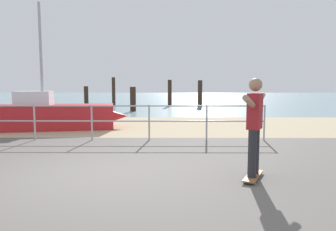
{
  "coord_description": "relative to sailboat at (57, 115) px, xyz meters",
  "views": [
    {
      "loc": [
        1.52,
        -5.26,
        1.62
      ],
      "look_at": [
        1.47,
        2.0,
        0.9
      ],
      "focal_mm": 32.97,
      "sensor_mm": 36.0,
      "label": 1
    }
  ],
  "objects": [
    {
      "name": "ground_plane",
      "position": [
        2.63,
        -6.9,
        -0.52
      ],
      "size": [
        24.0,
        10.0,
        0.04
      ],
      "primitive_type": "cube",
      "color": "#605B56",
      "rests_on": "ground"
    },
    {
      "name": "beach_strip",
      "position": [
        2.63,
        1.1,
        -0.52
      ],
      "size": [
        24.0,
        6.0,
        0.04
      ],
      "primitive_type": "cube",
      "color": "tan",
      "rests_on": "ground"
    },
    {
      "name": "sea_surface",
      "position": [
        2.63,
        29.1,
        -0.52
      ],
      "size": [
        72.0,
        50.0,
        0.04
      ],
      "primitive_type": "cube",
      "color": "#75939E",
      "rests_on": "ground"
    },
    {
      "name": "railing_fence",
      "position": [
        1.04,
        -2.3,
        0.18
      ],
      "size": [
        11.72,
        0.05,
        1.05
      ],
      "color": "#9EA0A5",
      "rests_on": "ground"
    },
    {
      "name": "sailboat",
      "position": [
        0.0,
        0.0,
        0.0
      ],
      "size": [
        5.06,
        2.18,
        4.52
      ],
      "color": "#B21E23",
      "rests_on": "ground"
    },
    {
      "name": "skateboard",
      "position": [
        5.57,
        -6.01,
        -0.45
      ],
      "size": [
        0.54,
        0.8,
        0.08
      ],
      "color": "brown",
      "rests_on": "ground"
    },
    {
      "name": "skateboarder",
      "position": [
        5.57,
        -6.01,
        0.5
      ],
      "size": [
        0.73,
        1.33,
        1.65
      ],
      "color": "#26262B",
      "rests_on": "skateboard"
    },
    {
      "name": "groyne_post_0",
      "position": [
        -2.63,
        13.66,
        0.24
      ],
      "size": [
        0.34,
        0.34,
        1.53
      ],
      "primitive_type": "cylinder",
      "color": "#332319",
      "rests_on": "ground"
    },
    {
      "name": "groyne_post_1",
      "position": [
        -0.38,
        13.51,
        0.6
      ],
      "size": [
        0.27,
        0.27,
        2.24
      ],
      "primitive_type": "cylinder",
      "color": "#332319",
      "rests_on": "ground"
    },
    {
      "name": "groyne_post_2",
      "position": [
        1.87,
        7.7,
        0.24
      ],
      "size": [
        0.36,
        0.36,
        1.51
      ],
      "primitive_type": "cylinder",
      "color": "#332319",
      "rests_on": "ground"
    },
    {
      "name": "groyne_post_3",
      "position": [
        4.12,
        12.68,
        0.49
      ],
      "size": [
        0.3,
        0.3,
        2.02
      ],
      "primitive_type": "cylinder",
      "color": "#332319",
      "rests_on": "ground"
    },
    {
      "name": "groyne_post_4",
      "position": [
        6.36,
        11.74,
        0.47
      ],
      "size": [
        0.33,
        0.33,
        1.97
      ],
      "primitive_type": "cylinder",
      "color": "#332319",
      "rests_on": "ground"
    }
  ]
}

